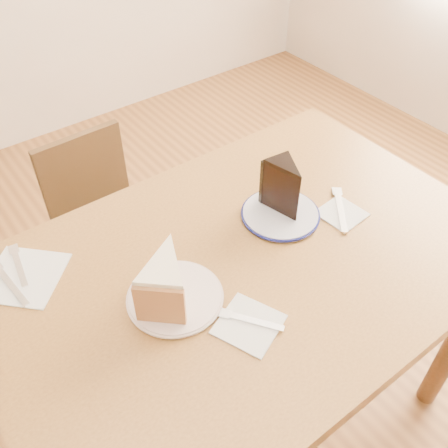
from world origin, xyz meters
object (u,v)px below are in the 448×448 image
chair_far (108,227)px  plate_navy (280,214)px  carrot_cake (167,278)px  chocolate_cake (286,190)px  plate_cream (175,297)px  table (247,285)px

chair_far → plate_navy: plate_navy is taller
carrot_cake → chocolate_cake: (0.38, 0.05, 0.01)m
chair_far → chocolate_cake: (0.26, -0.59, 0.42)m
plate_cream → carrot_cake: (-0.01, 0.02, 0.05)m
plate_cream → chocolate_cake: chocolate_cake is taller
table → plate_cream: plate_cream is taller
carrot_cake → plate_cream: bearing=-25.6°
chair_far → carrot_cake: (-0.12, -0.64, 0.41)m
plate_navy → carrot_cake: size_ratio=1.38×
chair_far → plate_cream: plate_cream is taller
table → chair_far: bearing=97.7°
plate_cream → plate_navy: size_ratio=1.05×
table → plate_navy: size_ratio=6.31×
plate_navy → chocolate_cake: size_ratio=1.52×
chair_far → chocolate_cake: chocolate_cake is taller
table → chair_far: (-0.09, 0.65, -0.25)m
plate_navy → table: bearing=-157.6°
plate_cream → chair_far: bearing=80.2°
plate_navy → carrot_cake: carrot_cake is taller
carrot_cake → table: bearing=38.6°
plate_cream → chocolate_cake: 0.38m
plate_navy → chair_far: bearing=112.6°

